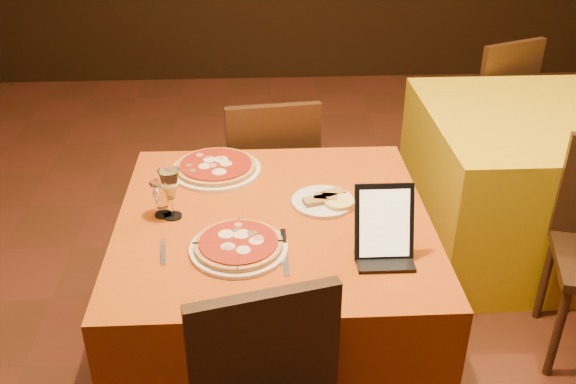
{
  "coord_description": "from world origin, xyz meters",
  "views": [
    {
      "loc": [
        -0.13,
        -2.01,
        1.94
      ],
      "look_at": [
        -0.03,
        -0.1,
        0.86
      ],
      "focal_mm": 40.0,
      "sensor_mm": 36.0,
      "label": 1
    }
  ],
  "objects_px": {
    "side_table": "(530,183)",
    "chair_side_far": "(481,107)",
    "chair_main_far": "(269,178)",
    "wine_glass": "(171,194)",
    "tablet": "(384,222)",
    "main_table": "(275,300)",
    "water_glass": "(162,199)",
    "pizza_near": "(239,246)",
    "pizza_far": "(216,168)"
  },
  "relations": [
    {
      "from": "water_glass",
      "to": "pizza_far",
      "type": "bearing_deg",
      "value": 62.05
    },
    {
      "from": "pizza_far",
      "to": "chair_main_far",
      "type": "bearing_deg",
      "value": 65.66
    },
    {
      "from": "chair_main_far",
      "to": "pizza_near",
      "type": "xyz_separation_m",
      "value": [
        -0.12,
        -1.04,
        0.31
      ]
    },
    {
      "from": "pizza_far",
      "to": "water_glass",
      "type": "height_order",
      "value": "water_glass"
    },
    {
      "from": "chair_main_far",
      "to": "main_table",
      "type": "bearing_deg",
      "value": 83.41
    },
    {
      "from": "water_glass",
      "to": "pizza_near",
      "type": "bearing_deg",
      "value": -40.67
    },
    {
      "from": "side_table",
      "to": "chair_main_far",
      "type": "distance_m",
      "value": 1.33
    },
    {
      "from": "chair_main_far",
      "to": "pizza_far",
      "type": "distance_m",
      "value": 0.61
    },
    {
      "from": "wine_glass",
      "to": "tablet",
      "type": "height_order",
      "value": "tablet"
    },
    {
      "from": "pizza_far",
      "to": "tablet",
      "type": "bearing_deg",
      "value": -46.91
    },
    {
      "from": "side_table",
      "to": "tablet",
      "type": "bearing_deg",
      "value": -131.82
    },
    {
      "from": "chair_main_far",
      "to": "tablet",
      "type": "bearing_deg",
      "value": 100.93
    },
    {
      "from": "side_table",
      "to": "tablet",
      "type": "distance_m",
      "value": 1.57
    },
    {
      "from": "pizza_near",
      "to": "water_glass",
      "type": "distance_m",
      "value": 0.36
    },
    {
      "from": "pizza_near",
      "to": "chair_side_far",
      "type": "bearing_deg",
      "value": 52.55
    },
    {
      "from": "main_table",
      "to": "chair_side_far",
      "type": "distance_m",
      "value": 2.16
    },
    {
      "from": "main_table",
      "to": "pizza_near",
      "type": "bearing_deg",
      "value": -120.79
    },
    {
      "from": "chair_side_far",
      "to": "pizza_near",
      "type": "distance_m",
      "value": 2.41
    },
    {
      "from": "pizza_far",
      "to": "wine_glass",
      "type": "distance_m",
      "value": 0.37
    },
    {
      "from": "wine_glass",
      "to": "water_glass",
      "type": "bearing_deg",
      "value": 158.92
    },
    {
      "from": "pizza_far",
      "to": "main_table",
      "type": "bearing_deg",
      "value": -58.43
    },
    {
      "from": "side_table",
      "to": "chair_main_far",
      "type": "xyz_separation_m",
      "value": [
        -1.33,
        -0.03,
        0.08
      ]
    },
    {
      "from": "side_table",
      "to": "pizza_far",
      "type": "distance_m",
      "value": 1.68
    },
    {
      "from": "side_table",
      "to": "wine_glass",
      "type": "xyz_separation_m",
      "value": [
        -1.69,
        -0.85,
        0.47
      ]
    },
    {
      "from": "side_table",
      "to": "chair_main_far",
      "type": "height_order",
      "value": "chair_main_far"
    },
    {
      "from": "side_table",
      "to": "wine_glass",
      "type": "relative_size",
      "value": 5.79
    },
    {
      "from": "wine_glass",
      "to": "water_glass",
      "type": "distance_m",
      "value": 0.05
    },
    {
      "from": "side_table",
      "to": "chair_main_far",
      "type": "relative_size",
      "value": 1.21
    },
    {
      "from": "tablet",
      "to": "main_table",
      "type": "bearing_deg",
      "value": 144.78
    },
    {
      "from": "pizza_far",
      "to": "pizza_near",
      "type": "bearing_deg",
      "value": -80.02
    },
    {
      "from": "main_table",
      "to": "chair_main_far",
      "type": "relative_size",
      "value": 1.21
    },
    {
      "from": "side_table",
      "to": "chair_side_far",
      "type": "xyz_separation_m",
      "value": [
        0.0,
        0.83,
        0.08
      ]
    },
    {
      "from": "chair_side_far",
      "to": "water_glass",
      "type": "relative_size",
      "value": 7.0
    },
    {
      "from": "chair_main_far",
      "to": "side_table",
      "type": "bearing_deg",
      "value": 174.53
    },
    {
      "from": "side_table",
      "to": "chair_side_far",
      "type": "relative_size",
      "value": 1.21
    },
    {
      "from": "chair_side_far",
      "to": "pizza_far",
      "type": "xyz_separation_m",
      "value": [
        -1.55,
        -1.34,
        0.31
      ]
    },
    {
      "from": "water_glass",
      "to": "main_table",
      "type": "bearing_deg",
      "value": -4.45
    },
    {
      "from": "chair_main_far",
      "to": "wine_glass",
      "type": "bearing_deg",
      "value": 60.01
    },
    {
      "from": "water_glass",
      "to": "tablet",
      "type": "bearing_deg",
      "value": -20.48
    },
    {
      "from": "pizza_far",
      "to": "tablet",
      "type": "height_order",
      "value": "tablet"
    },
    {
      "from": "wine_glass",
      "to": "side_table",
      "type": "bearing_deg",
      "value": 26.67
    },
    {
      "from": "main_table",
      "to": "pizza_far",
      "type": "xyz_separation_m",
      "value": [
        -0.22,
        0.36,
        0.39
      ]
    },
    {
      "from": "main_table",
      "to": "pizza_near",
      "type": "xyz_separation_m",
      "value": [
        -0.12,
        -0.2,
        0.39
      ]
    },
    {
      "from": "chair_main_far",
      "to": "tablet",
      "type": "distance_m",
      "value": 1.21
    },
    {
      "from": "chair_main_far",
      "to": "pizza_far",
      "type": "height_order",
      "value": "chair_main_far"
    },
    {
      "from": "chair_side_far",
      "to": "tablet",
      "type": "relative_size",
      "value": 3.73
    },
    {
      "from": "main_table",
      "to": "wine_glass",
      "type": "relative_size",
      "value": 5.79
    },
    {
      "from": "chair_main_far",
      "to": "pizza_far",
      "type": "xyz_separation_m",
      "value": [
        -0.22,
        -0.48,
        0.31
      ]
    },
    {
      "from": "side_table",
      "to": "chair_side_far",
      "type": "height_order",
      "value": "chair_side_far"
    },
    {
      "from": "main_table",
      "to": "water_glass",
      "type": "xyz_separation_m",
      "value": [
        -0.39,
        0.03,
        0.44
      ]
    }
  ]
}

